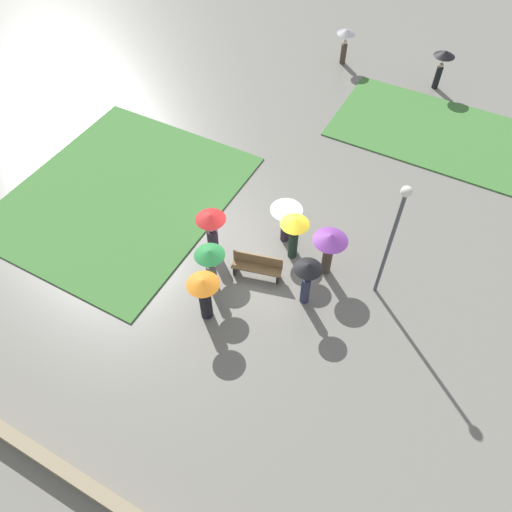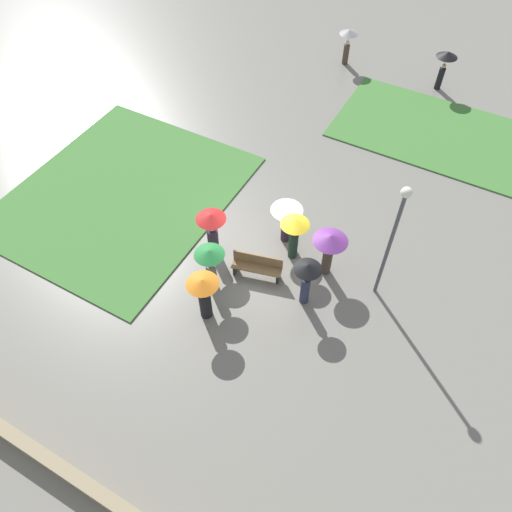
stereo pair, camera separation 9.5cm
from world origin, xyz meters
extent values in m
plane|color=slate|center=(0.00, 0.00, 0.00)|extent=(90.00, 90.00, 0.00)
cube|color=#427A38|center=(-6.46, -0.37, 0.03)|extent=(7.93, 9.17, 0.06)
cube|color=#427A38|center=(4.30, 9.50, 0.03)|extent=(10.70, 5.21, 0.06)
cube|color=gray|center=(0.00, -9.43, 0.30)|extent=(45.00, 0.35, 0.60)
cube|color=brown|center=(0.13, -1.29, 0.42)|extent=(1.77, 0.84, 0.05)
cube|color=brown|center=(0.09, -1.11, 0.68)|extent=(1.67, 0.48, 0.45)
cube|color=#232326|center=(-0.60, -1.48, 0.20)|extent=(0.17, 0.39, 0.40)
cube|color=#232326|center=(0.87, -1.10, 0.20)|extent=(0.17, 0.39, 0.40)
cylinder|color=#474C51|center=(3.94, 0.09, 2.21)|extent=(0.12, 0.12, 4.42)
sphere|color=white|center=(3.94, 0.09, 4.58)|extent=(0.32, 0.32, 0.32)
cylinder|color=#47382D|center=(2.13, 0.04, 0.54)|extent=(0.48, 0.48, 1.08)
sphere|color=beige|center=(2.13, 0.04, 1.18)|extent=(0.20, 0.20, 0.20)
cylinder|color=#4C4C4F|center=(2.13, 0.04, 1.45)|extent=(0.02, 0.02, 0.35)
cone|color=#703389|center=(2.13, 0.04, 1.76)|extent=(1.17, 1.17, 0.27)
cylinder|color=slate|center=(-0.98, -2.37, 0.56)|extent=(0.37, 0.37, 1.12)
sphere|color=#997051|center=(-0.98, -2.37, 1.22)|extent=(0.19, 0.19, 0.19)
cylinder|color=#4C4C4F|center=(-0.98, -2.37, 1.49)|extent=(0.02, 0.02, 0.35)
cone|color=#237A38|center=(-0.98, -2.37, 1.77)|extent=(1.00, 1.00, 0.20)
cylinder|color=#2D2333|center=(-1.70, -1.12, 0.59)|extent=(0.54, 0.54, 1.19)
sphere|color=tan|center=(-1.70, -1.12, 1.30)|extent=(0.23, 0.23, 0.23)
cylinder|color=#4C4C4F|center=(-1.70, -1.12, 1.59)|extent=(0.02, 0.02, 0.35)
cone|color=red|center=(-1.70, -1.12, 1.87)|extent=(1.03, 1.03, 0.20)
cylinder|color=#1E3328|center=(0.82, 0.11, 0.55)|extent=(0.46, 0.46, 1.10)
sphere|color=tan|center=(0.82, 0.11, 1.20)|extent=(0.20, 0.20, 0.20)
cylinder|color=#4C4C4F|center=(0.82, 0.11, 1.48)|extent=(0.02, 0.02, 0.35)
cone|color=gold|center=(0.82, 0.11, 1.79)|extent=(1.00, 1.00, 0.27)
cylinder|color=#2D2333|center=(0.24, 0.67, 0.48)|extent=(0.43, 0.43, 0.97)
sphere|color=beige|center=(0.24, 0.67, 1.08)|extent=(0.22, 0.22, 0.22)
cylinder|color=#4C4C4F|center=(0.24, 0.67, 1.36)|extent=(0.02, 0.02, 0.35)
cone|color=white|center=(0.24, 0.67, 1.63)|extent=(1.13, 1.13, 0.18)
cylinder|color=black|center=(-0.53, -3.45, 0.58)|extent=(0.52, 0.52, 1.16)
sphere|color=beige|center=(-0.53, -3.45, 1.26)|extent=(0.19, 0.19, 0.19)
cylinder|color=#4C4C4F|center=(-0.53, -3.45, 1.53)|extent=(0.02, 0.02, 0.35)
cone|color=orange|center=(-0.53, -3.45, 1.81)|extent=(1.03, 1.03, 0.20)
cylinder|color=#282D47|center=(2.01, -1.44, 0.59)|extent=(0.42, 0.42, 1.18)
sphere|color=#997051|center=(2.01, -1.44, 1.28)|extent=(0.20, 0.20, 0.20)
cylinder|color=#4C4C4F|center=(2.01, -1.44, 1.55)|extent=(0.02, 0.02, 0.35)
cone|color=black|center=(2.01, -1.44, 1.84)|extent=(0.90, 0.90, 0.23)
cylinder|color=black|center=(2.35, 12.96, 0.54)|extent=(0.39, 0.39, 1.08)
sphere|color=tan|center=(2.35, 12.96, 1.19)|extent=(0.22, 0.22, 0.22)
cylinder|color=#4C4C4F|center=(2.35, 12.96, 1.47)|extent=(0.02, 0.02, 0.35)
cone|color=black|center=(2.35, 12.96, 1.78)|extent=(0.99, 0.99, 0.27)
cylinder|color=#47382D|center=(-2.49, 12.89, 0.51)|extent=(0.42, 0.42, 1.01)
sphere|color=beige|center=(-2.49, 12.89, 1.12)|extent=(0.21, 0.21, 0.21)
cylinder|color=#4C4C4F|center=(-2.49, 12.89, 1.40)|extent=(0.02, 0.02, 0.35)
cone|color=gray|center=(-2.49, 12.89, 1.67)|extent=(0.94, 0.94, 0.21)
camera|label=1|loc=(5.01, -10.34, 13.90)|focal=35.00mm
camera|label=2|loc=(5.09, -10.29, 13.90)|focal=35.00mm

